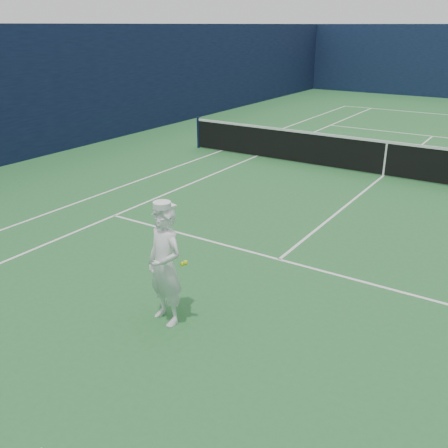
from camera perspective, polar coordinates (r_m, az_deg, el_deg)
name	(u,v)px	position (r m, az deg, el deg)	size (l,w,h in m)	color
ground	(383,176)	(14.79, 17.72, 5.23)	(80.00, 80.00, 0.00)	#276630
court_markings	(383,176)	(14.79, 17.72, 5.25)	(11.03, 23.83, 0.01)	white
windscreen_fence	(392,104)	(14.39, 18.64, 12.88)	(20.12, 36.12, 4.00)	#0E1833
tennis_net	(385,157)	(14.65, 17.96, 7.31)	(12.88, 0.09, 1.07)	#141E4C
tennis_player	(165,265)	(6.95, -6.77, -4.71)	(0.74, 0.62, 1.81)	white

